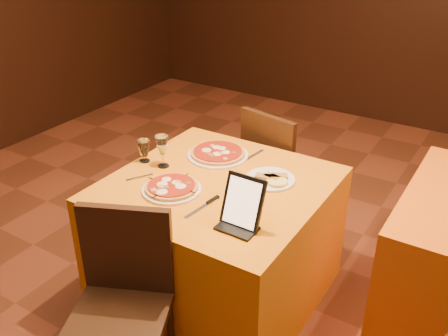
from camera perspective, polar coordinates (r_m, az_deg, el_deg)
The scene contains 13 objects.
floor at distance 2.85m, azimuth -0.64°, elevation -18.36°, with size 6.00×7.00×0.01m, color #5E2D19.
main_table at distance 2.85m, azimuth -0.65°, elevation -8.27°, with size 1.10×1.10×0.75m, color orange.
chair_main_near at distance 2.31m, azimuth -11.99°, elevation -16.50°, with size 0.42×0.42×0.91m, color black, non-canonical shape.
chair_main_far at distance 3.43m, azimuth 6.80°, elevation -0.24°, with size 0.45×0.45×0.91m, color black, non-canonical shape.
pizza_near at distance 2.58m, azimuth -6.02°, elevation -2.30°, with size 0.31×0.31×0.03m.
pizza_far at distance 2.92m, azimuth -0.72°, elevation 1.63°, with size 0.36×0.36×0.03m.
cutlet_dish at distance 2.67m, azimuth 5.30°, elevation -1.18°, with size 0.27×0.27×0.03m.
wine_glass at distance 2.79m, azimuth -7.05°, elevation 1.92°, with size 0.07×0.07×0.19m, color #F9FD8F, non-canonical shape.
water_glass at distance 2.87m, azimuth -9.14°, elevation 1.92°, with size 0.06×0.06×0.13m, color white, non-canonical shape.
tablet at distance 2.25m, azimuth 2.18°, elevation -3.89°, with size 0.19×0.02×0.24m, color black.
knife at distance 2.43m, azimuth -2.58°, elevation -4.58°, with size 0.23×0.02×0.01m, color silver.
fork_near at distance 2.73m, azimuth -9.60°, elevation -1.07°, with size 0.15×0.02×0.01m, color silver.
fork_far at distance 2.94m, azimuth 3.53°, elevation 1.50°, with size 0.17×0.02×0.01m, color silver.
Camera 1 is at (1.08, -1.66, 2.04)m, focal length 40.00 mm.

